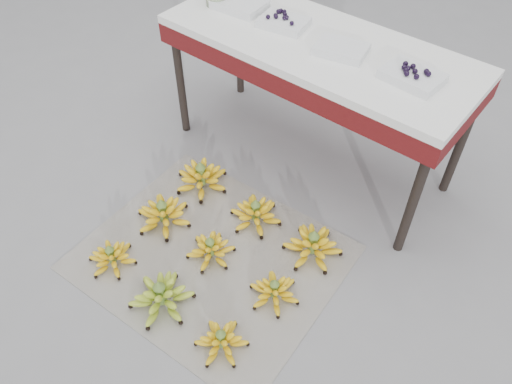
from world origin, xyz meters
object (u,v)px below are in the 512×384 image
Objects in this scene: tray_right at (341,49)px; bunch_front_right at (221,341)px; bunch_back_left at (202,178)px; bunch_mid_left at (163,214)px; tray_far_right at (412,76)px; bunch_mid_right at (274,291)px; bunch_front_left at (112,257)px; tray_left at (283,22)px; bunch_back_center at (256,214)px; bunch_front_center at (161,296)px; bunch_mid_center at (211,249)px; bunch_back_right at (313,246)px; newspaper_mat at (211,257)px; tray_far_left at (240,4)px; vendor_table at (317,56)px.

bunch_front_right is at bearing -77.32° from tray_right.
bunch_back_left is at bearing 119.10° from bunch_front_right.
bunch_mid_left reaches higher than bunch_front_right.
bunch_back_left is 1.30× the size of tray_far_right.
tray_far_right is at bearing 95.54° from bunch_mid_right.
tray_left reaches higher than bunch_front_left.
bunch_mid_right is at bearing -50.54° from bunch_back_center.
bunch_front_center is at bearing -5.14° from bunch_front_left.
bunch_mid_center is 1.01× the size of bunch_back_center.
bunch_front_center is 0.79m from bunch_back_right.
bunch_front_center is at bearing -126.91° from bunch_mid_right.
bunch_back_right is at bearing 74.61° from bunch_front_center.
bunch_front_right is at bearing -84.29° from bunch_mid_right.
bunch_mid_center is (-0.01, 0.01, 0.05)m from newspaper_mat.
bunch_back_left is at bearing -99.50° from tray_left.
bunch_mid_right is 1.56m from tray_far_left.
vendor_table is 5.68× the size of tray_far_left.
newspaper_mat is 3.40× the size of bunch_front_center.
tray_left reaches higher than bunch_front_right.
bunch_front_right is 0.84× the size of bunch_mid_left.
newspaper_mat is 1.28m from tray_left.
bunch_back_left is at bearing 133.11° from bunch_front_center.
tray_far_left is at bearing 107.72° from bunch_front_right.
tray_left reaches higher than bunch_back_center.
bunch_mid_center is 1.18× the size of tray_far_right.
bunch_front_left is 0.71× the size of bunch_mid_left.
bunch_mid_right is at bearing 56.34° from bunch_front_center.
bunch_front_left is at bearing -167.39° from bunch_front_center.
bunch_back_right is at bearing -7.95° from bunch_back_center.
tray_left is (-0.29, 0.95, 0.82)m from newspaper_mat.
bunch_back_left is 1.05m from tray_right.
tray_far_right is at bearing 34.00° from bunch_mid_left.
vendor_table is at bearing 169.61° from tray_right.
tray_left reaches higher than newspaper_mat.
bunch_mid_left is 0.75m from bunch_mid_right.
bunch_front_right is at bearing -53.13° from tray_far_left.
bunch_back_right is (-0.01, 0.33, 0.01)m from bunch_mid_right.
bunch_mid_center is 0.91× the size of bunch_back_left.
newspaper_mat is 1.32m from tray_far_right.
tray_left is (-0.68, 0.60, 0.75)m from bunch_back_right.
tray_left is at bearing 72.24° from bunch_mid_left.
bunch_front_left is 1.47m from vendor_table.
bunch_mid_right is 1.39m from tray_left.
bunch_back_right is (0.75, 0.33, 0.00)m from bunch_mid_left.
bunch_back_center is 1.05m from tray_far_right.
bunch_front_right is 1.49m from vendor_table.
bunch_back_center is at bearing 98.34° from bunch_front_right.
bunch_front_right is 1.63m from tray_left.
bunch_back_center is 0.95m from tray_right.
bunch_front_center is 1.34× the size of tray_left.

